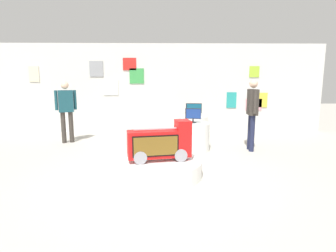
% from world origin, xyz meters
% --- Properties ---
extents(ground_plane, '(30.00, 30.00, 0.00)m').
position_xyz_m(ground_plane, '(0.00, 0.00, 0.00)').
color(ground_plane, '#B2ADA3').
extents(back_wall_display, '(10.70, 0.13, 2.86)m').
position_xyz_m(back_wall_display, '(0.00, 4.45, 1.43)').
color(back_wall_display, silver).
rests_on(back_wall_display, ground).
extents(main_display_pedestal, '(1.53, 1.53, 0.29)m').
position_xyz_m(main_display_pedestal, '(0.01, 0.19, 0.15)').
color(main_display_pedestal, white).
rests_on(main_display_pedestal, ground).
extents(novelty_firetruck_tv, '(1.16, 0.56, 0.71)m').
position_xyz_m(novelty_firetruck_tv, '(0.04, 0.19, 0.59)').
color(novelty_firetruck_tv, gray).
rests_on(novelty_firetruck_tv, main_display_pedestal).
extents(display_pedestal_left_rear, '(0.83, 0.83, 0.68)m').
position_xyz_m(display_pedestal_left_rear, '(0.99, 3.30, 0.34)').
color(display_pedestal_left_rear, white).
rests_on(display_pedestal_left_rear, ground).
extents(tv_on_left_rear, '(0.46, 0.22, 0.36)m').
position_xyz_m(tv_on_left_rear, '(0.99, 3.29, 0.87)').
color(tv_on_left_rear, black).
rests_on(tv_on_left_rear, display_pedestal_left_rear).
extents(display_pedestal_center_rear, '(0.81, 0.81, 0.68)m').
position_xyz_m(display_pedestal_center_rear, '(0.82, 1.99, 0.34)').
color(display_pedestal_center_rear, white).
rests_on(display_pedestal_center_rear, ground).
extents(tv_on_center_rear, '(0.38, 0.16, 0.35)m').
position_xyz_m(tv_on_center_rear, '(0.82, 1.99, 0.88)').
color(tv_on_center_rear, black).
rests_on(tv_on_center_rear, display_pedestal_center_rear).
extents(shopper_browsing_near_truck, '(0.52, 0.33, 1.67)m').
position_xyz_m(shopper_browsing_near_truck, '(-2.54, 2.89, 0.98)').
color(shopper_browsing_near_truck, '#38332D').
rests_on(shopper_browsing_near_truck, ground).
extents(shopper_browsing_rear, '(0.23, 0.56, 1.72)m').
position_xyz_m(shopper_browsing_rear, '(2.24, 1.95, 1.01)').
color(shopper_browsing_rear, '#1E233F').
rests_on(shopper_browsing_rear, ground).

